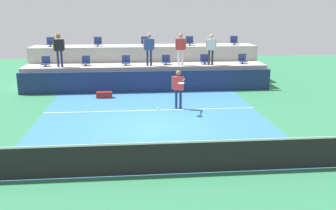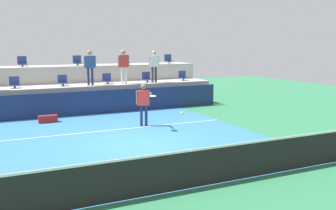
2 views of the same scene
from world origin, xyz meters
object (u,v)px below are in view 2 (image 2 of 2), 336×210
Objects in this scene: spectator_leaning_on_rail at (124,63)px; spectator_in_grey at (154,63)px; stadium_chair_upper_far_right at (168,60)px; tennis_player at (144,100)px; spectator_in_white at (90,64)px; equipment_bag at (48,119)px; stadium_chair_lower_right at (147,78)px; stadium_chair_lower_mid_right at (107,79)px; stadium_chair_lower_far_right at (183,76)px; stadium_chair_lower_left at (15,83)px; tennis_ball at (182,113)px; stadium_chair_upper_center at (77,61)px; stadium_chair_upper_left at (22,62)px; stadium_chair_upper_right at (125,60)px; stadium_chair_lower_mid_left at (63,81)px.

spectator_in_grey is (1.64, -0.00, -0.04)m from spectator_leaning_on_rail.
tennis_player is (-4.12, -6.47, -1.28)m from stadium_chair_upper_far_right.
equipment_bag is (-2.30, -1.94, -2.11)m from spectator_in_white.
stadium_chair_lower_right is 3.18m from spectator_in_white.
stadium_chair_upper_far_right is at bearing 28.91° from equipment_bag.
spectator_in_white is at bearing -157.72° from stadium_chair_lower_mid_right.
stadium_chair_lower_far_right is 1.00× the size of stadium_chair_upper_far_right.
tennis_ball is at bearing -73.05° from stadium_chair_lower_left.
stadium_chair_upper_left is at bearing 180.00° from stadium_chair_upper_center.
spectator_in_grey is 10.62m from tennis_ball.
stadium_chair_upper_left is at bearing 142.60° from spectator_in_white.
spectator_in_white is 1.03× the size of spectator_in_grey.
stadium_chair_upper_right is at bearing 107.39° from stadium_chair_lower_right.
stadium_chair_lower_left is 1.00× the size of stadium_chair_lower_right.
spectator_in_grey is at bearing -0.00° from spectator_leaning_on_rail.
stadium_chair_lower_left is 0.31× the size of spectator_in_white.
stadium_chair_lower_left is at bearing 176.72° from spectator_in_grey.
equipment_bag is at bearing -114.47° from stadium_chair_lower_mid_left.
stadium_chair_lower_left is 5.13m from spectator_leaning_on_rail.
stadium_chair_upper_far_right is 2.86m from spectator_in_grey.
spectator_in_white is 2.21× the size of equipment_bag.
spectator_in_grey is 6.30m from equipment_bag.
stadium_chair_upper_right is (3.73, 1.80, 0.85)m from stadium_chair_lower_mid_left.
stadium_chair_upper_left reaches higher than stadium_chair_lower_left.
stadium_chair_upper_right is 2.34m from spectator_in_grey.
stadium_chair_lower_right is at bearing -139.57° from stadium_chair_upper_far_right.
stadium_chair_upper_right is at bearing 25.75° from stadium_chair_lower_mid_left.
stadium_chair_upper_far_right is at bearing 90.63° from stadium_chair_lower_far_right.
spectator_leaning_on_rail reaches higher than stadium_chair_lower_right.
stadium_chair_lower_right reaches higher than tennis_ball.
stadium_chair_upper_left is 2.72m from stadium_chair_upper_center.
spectator_in_white is at bearing 103.81° from tennis_player.
spectator_leaning_on_rail is at bearing -50.23° from stadium_chair_upper_center.
spectator_in_white reaches higher than stadium_chair_lower_mid_left.
stadium_chair_upper_left is at bearing 154.61° from stadium_chair_lower_mid_right.
stadium_chair_lower_right reaches higher than tennis_player.
stadium_chair_lower_left is at bearing 180.00° from stadium_chair_lower_far_right.
stadium_chair_lower_mid_left is 1.00× the size of stadium_chair_lower_mid_right.
spectator_leaning_on_rail is 4.91m from equipment_bag.
spectator_in_white reaches higher than stadium_chair_upper_center.
stadium_chair_upper_far_right is (5.31, 0.00, 0.00)m from stadium_chair_upper_center.
tennis_player is at bearing -117.87° from spectator_in_grey.
stadium_chair_lower_mid_left is (2.13, 0.00, 0.00)m from stadium_chair_lower_left.
stadium_chair_upper_left is at bearing 154.30° from spectator_leaning_on_rail.
spectator_in_grey is at bearing -69.23° from stadium_chair_upper_right.
tennis_ball is at bearing -91.18° from spectator_in_white.
stadium_chair_lower_mid_right is 1.00× the size of stadium_chair_lower_right.
stadium_chair_lower_left is 4.31m from stadium_chair_lower_mid_right.
stadium_chair_upper_center is 0.32× the size of spectator_in_grey.
equipment_bag is at bearing -151.09° from stadium_chair_upper_far_right.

